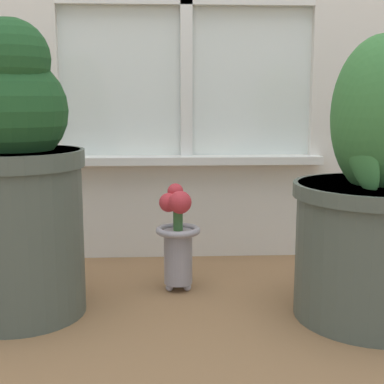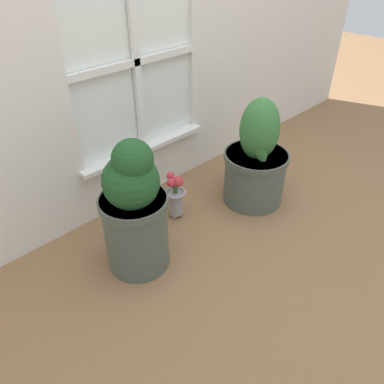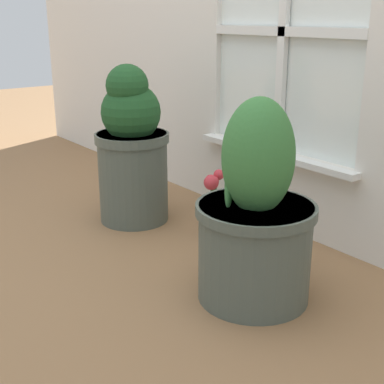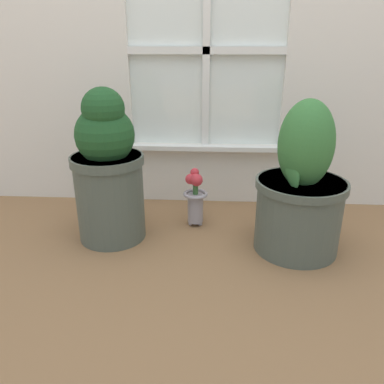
% 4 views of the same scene
% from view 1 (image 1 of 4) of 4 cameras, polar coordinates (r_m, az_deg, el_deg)
% --- Properties ---
extents(ground_plane, '(10.00, 10.00, 0.00)m').
position_cam_1_polar(ground_plane, '(1.10, 0.88, -16.77)').
color(ground_plane, olive).
extents(potted_plant_left, '(0.31, 0.31, 0.66)m').
position_cam_1_polar(potted_plant_left, '(1.26, -18.27, 1.12)').
color(potted_plant_left, '#4C564C').
rests_on(potted_plant_left, ground_plane).
extents(potted_plant_right, '(0.37, 0.37, 0.63)m').
position_cam_1_polar(potted_plant_right, '(1.26, 18.99, -1.74)').
color(potted_plant_right, '#4C564C').
rests_on(potted_plant_right, ground_plane).
extents(flower_vase, '(0.12, 0.12, 0.28)m').
position_cam_1_polar(flower_vase, '(1.39, -1.56, -4.63)').
color(flower_vase, '#99939E').
rests_on(flower_vase, ground_plane).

